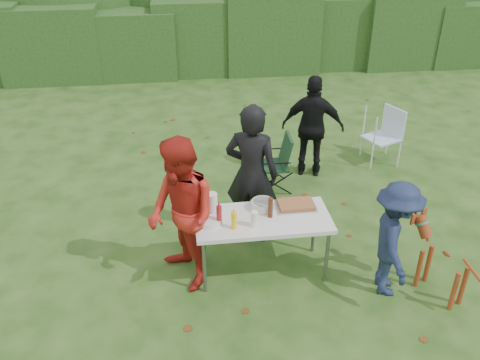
{
  "coord_description": "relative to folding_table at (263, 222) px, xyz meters",
  "views": [
    {
      "loc": [
        -0.65,
        -4.3,
        3.88
      ],
      "look_at": [
        0.01,
        0.7,
        1.0
      ],
      "focal_mm": 38.0,
      "sensor_mm": 36.0,
      "label": 1
    }
  ],
  "objects": [
    {
      "name": "ground",
      "position": [
        -0.21,
        -0.29,
        -0.69
      ],
      "size": [
        80.0,
        80.0,
        0.0
      ],
      "primitive_type": "plane",
      "color": "#1E4211"
    },
    {
      "name": "hedge_row",
      "position": [
        -0.21,
        7.71,
        0.16
      ],
      "size": [
        22.0,
        1.4,
        1.7
      ],
      "primitive_type": "cube",
      "color": "#23471C",
      "rests_on": "ground"
    },
    {
      "name": "folding_table",
      "position": [
        0.0,
        0.0,
        0.0
      ],
      "size": [
        1.5,
        0.7,
        0.74
      ],
      "color": "silver",
      "rests_on": "ground"
    },
    {
      "name": "person_cook",
      "position": [
        -0.02,
        0.71,
        0.21
      ],
      "size": [
        0.77,
        0.66,
        1.8
      ],
      "primitive_type": "imported",
      "rotation": [
        0.0,
        0.0,
        2.73
      ],
      "color": "black",
      "rests_on": "ground"
    },
    {
      "name": "person_red_jacket",
      "position": [
        -0.89,
        -0.05,
        0.19
      ],
      "size": [
        0.95,
        1.05,
        1.75
      ],
      "primitive_type": "imported",
      "rotation": [
        0.0,
        0.0,
        -1.16
      ],
      "color": "#B12119",
      "rests_on": "ground"
    },
    {
      "name": "person_black_puffy",
      "position": [
        1.14,
        2.23,
        0.11
      ],
      "size": [
        1.0,
        0.65,
        1.58
      ],
      "primitive_type": "imported",
      "rotation": [
        0.0,
        0.0,
        2.83
      ],
      "color": "black",
      "rests_on": "ground"
    },
    {
      "name": "child",
      "position": [
        1.32,
        -0.5,
        -0.01
      ],
      "size": [
        0.67,
        0.95,
        1.35
      ],
      "primitive_type": "imported",
      "rotation": [
        0.0,
        0.0,
        1.37
      ],
      "color": "#1A2644",
      "rests_on": "ground"
    },
    {
      "name": "dog",
      "position": [
        1.85,
        -0.66,
        -0.26
      ],
      "size": [
        0.72,
        0.96,
        0.85
      ],
      "primitive_type": null,
      "rotation": [
        0.0,
        0.0,
        2.04
      ],
      "color": "brown",
      "rests_on": "ground"
    },
    {
      "name": "camping_chair",
      "position": [
        0.47,
        1.87,
        -0.26
      ],
      "size": [
        0.55,
        0.55,
        0.84
      ],
      "primitive_type": null,
      "rotation": [
        0.0,
        0.0,
        3.1
      ],
      "color": "#183820",
      "rests_on": "ground"
    },
    {
      "name": "lawn_chair",
      "position": [
        2.38,
        2.5,
        -0.24
      ],
      "size": [
        0.69,
        0.69,
        0.9
      ],
      "primitive_type": null,
      "rotation": [
        0.0,
        0.0,
        3.54
      ],
      "color": "#64A5E9",
      "rests_on": "ground"
    },
    {
      "name": "food_tray",
      "position": [
        0.41,
        0.17,
        0.06
      ],
      "size": [
        0.45,
        0.3,
        0.02
      ],
      "primitive_type": "cube",
      "color": "#B7B7BA",
      "rests_on": "folding_table"
    },
    {
      "name": "focaccia_bread",
      "position": [
        0.41,
        0.17,
        0.09
      ],
      "size": [
        0.4,
        0.26,
        0.04
      ],
      "primitive_type": "cube",
      "color": "#9C5C35",
      "rests_on": "food_tray"
    },
    {
      "name": "mustard_bottle",
      "position": [
        -0.34,
        -0.16,
        0.15
      ],
      "size": [
        0.06,
        0.06,
        0.2
      ],
      "primitive_type": "cylinder",
      "color": "yellow",
      "rests_on": "folding_table"
    },
    {
      "name": "ketchup_bottle",
      "position": [
        -0.49,
        -0.05,
        0.16
      ],
      "size": [
        0.06,
        0.06,
        0.22
      ],
      "primitive_type": "cylinder",
      "color": "maroon",
      "rests_on": "folding_table"
    },
    {
      "name": "beer_bottle",
      "position": [
        0.08,
        0.01,
        0.17
      ],
      "size": [
        0.06,
        0.06,
        0.24
      ],
      "primitive_type": "cylinder",
      "color": "#47230F",
      "rests_on": "folding_table"
    },
    {
      "name": "paper_towel_roll",
      "position": [
        -0.55,
        0.15,
        0.18
      ],
      "size": [
        0.12,
        0.12,
        0.26
      ],
      "primitive_type": "cylinder",
      "color": "white",
      "rests_on": "folding_table"
    },
    {
      "name": "cup_stack",
      "position": [
        -0.12,
        -0.15,
        0.14
      ],
      "size": [
        0.08,
        0.08,
        0.18
      ],
      "primitive_type": "cylinder",
      "color": "white",
      "rests_on": "folding_table"
    },
    {
      "name": "pasta_bowl",
      "position": [
        0.03,
        0.18,
        0.1
      ],
      "size": [
        0.26,
        0.26,
        0.1
      ],
      "primitive_type": "cylinder",
      "color": "silver",
      "rests_on": "folding_table"
    },
    {
      "name": "plate_stack",
      "position": [
        -0.58,
        -0.04,
        0.08
      ],
      "size": [
        0.24,
        0.24,
        0.05
      ],
      "primitive_type": "cylinder",
      "color": "white",
      "rests_on": "folding_table"
    }
  ]
}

